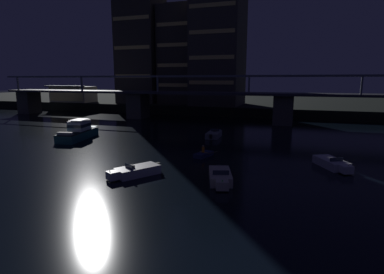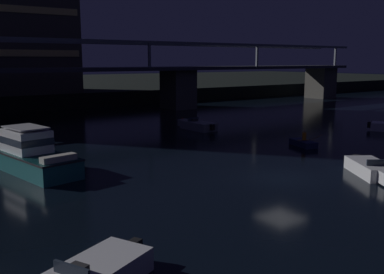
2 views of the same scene
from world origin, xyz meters
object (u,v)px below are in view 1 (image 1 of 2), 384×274
(waterfront_pavilion, at_px, (73,94))
(cabin_cruiser_near_left, at_px, (79,131))
(speedboat_mid_left, at_px, (332,163))
(speedboat_near_right, at_px, (136,171))
(tower_west_tall, at_px, (185,56))
(tower_central, at_px, (219,47))
(tower_west_low, at_px, (141,35))
(dinghy_with_paddler, at_px, (204,154))
(speedboat_mid_center, at_px, (220,177))
(speedboat_near_center, at_px, (214,134))
(river_bridge, at_px, (205,100))

(waterfront_pavilion, relative_size, cabin_cruiser_near_left, 1.32)
(cabin_cruiser_near_left, relative_size, speedboat_mid_left, 1.90)
(speedboat_mid_left, bearing_deg, speedboat_near_right, -153.18)
(waterfront_pavilion, bearing_deg, tower_west_tall, 10.73)
(tower_central, height_order, speedboat_near_right, tower_central)
(tower_west_low, distance_m, tower_central, 22.24)
(dinghy_with_paddler, bearing_deg, waterfront_pavilion, 141.27)
(waterfront_pavilion, distance_m, speedboat_mid_center, 74.39)
(speedboat_mid_left, distance_m, speedboat_mid_center, 12.19)
(tower_west_tall, bearing_deg, cabin_cruiser_near_left, -90.96)
(tower_central, relative_size, speedboat_mid_center, 5.61)
(tower_central, xyz_separation_m, speedboat_near_center, (7.74, -32.72, -16.09))
(tower_central, relative_size, speedboat_near_right, 6.01)
(waterfront_pavilion, relative_size, dinghy_with_paddler, 4.42)
(tower_west_low, xyz_separation_m, tower_central, (21.89, -0.70, -3.89))
(tower_west_low, height_order, speedboat_near_center, tower_west_low)
(tower_west_tall, bearing_deg, speedboat_mid_center, -66.93)
(tower_central, distance_m, speedboat_mid_center, 56.72)
(river_bridge, relative_size, tower_west_tall, 3.95)
(tower_west_low, height_order, tower_central, tower_west_low)
(tower_west_low, relative_size, speedboat_near_center, 7.03)
(speedboat_mid_center, bearing_deg, tower_central, 104.48)
(waterfront_pavilion, height_order, speedboat_mid_center, waterfront_pavilion)
(cabin_cruiser_near_left, relative_size, dinghy_with_paddler, 3.34)
(speedboat_near_right, bearing_deg, cabin_cruiser_near_left, 141.62)
(river_bridge, relative_size, speedboat_near_center, 19.19)
(river_bridge, distance_m, dinghy_with_paddler, 31.07)
(tower_west_low, xyz_separation_m, speedboat_near_center, (29.62, -33.42, -19.97))
(speedboat_mid_left, bearing_deg, speedboat_near_center, 141.38)
(tower_central, height_order, dinghy_with_paddler, tower_central)
(waterfront_pavilion, bearing_deg, tower_west_low, 11.45)
(waterfront_pavilion, bearing_deg, dinghy_with_paddler, -38.73)
(tower_west_tall, distance_m, speedboat_mid_left, 59.66)
(speedboat_near_right, distance_m, dinghy_with_paddler, 9.47)
(river_bridge, height_order, speedboat_near_right, river_bridge)
(cabin_cruiser_near_left, xyz_separation_m, speedboat_mid_center, (24.30, -12.34, -0.64))
(river_bridge, height_order, speedboat_mid_center, river_bridge)
(river_bridge, height_order, speedboat_mid_left, river_bridge)
(tower_west_tall, bearing_deg, river_bridge, -58.31)
(river_bridge, height_order, tower_central, tower_central)
(river_bridge, bearing_deg, cabin_cruiser_near_left, -115.26)
(river_bridge, distance_m, speedboat_mid_left, 37.05)
(tower_west_low, bearing_deg, waterfront_pavilion, -168.55)
(river_bridge, distance_m, tower_central, 19.56)
(tower_central, xyz_separation_m, cabin_cruiser_near_left, (-10.70, -40.32, -15.45))
(cabin_cruiser_near_left, distance_m, speedboat_mid_center, 27.26)
(river_bridge, xyz_separation_m, cabin_cruiser_near_left, (-11.82, -25.05, -3.28))
(river_bridge, xyz_separation_m, speedboat_near_center, (6.63, -17.44, -3.92))
(tower_west_low, bearing_deg, river_bridge, -34.79)
(cabin_cruiser_near_left, bearing_deg, tower_central, 75.14)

